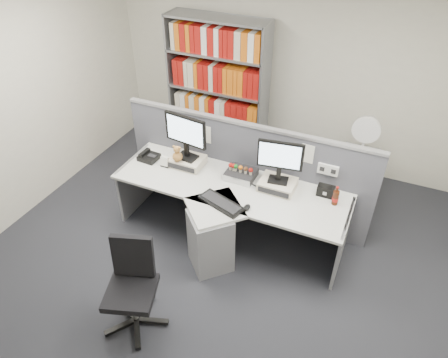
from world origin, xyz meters
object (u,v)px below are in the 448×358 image
at_px(cola_bottle, 335,198).
at_px(office_chair, 132,283).
at_px(desk_calendar, 165,162).
at_px(mouse, 247,207).
at_px(desk_fan, 366,133).
at_px(desktop_pc, 241,174).
at_px(shelving_unit, 218,91).
at_px(desk, 222,216).
at_px(monitor_right, 280,158).
at_px(keyboard, 221,203).
at_px(speaker, 326,191).
at_px(filing_cabinet, 354,180).
at_px(monitor_left, 186,134).
at_px(desk_phone, 149,157).

height_order(cola_bottle, office_chair, cola_bottle).
bearing_deg(desk_calendar, mouse, -15.76).
bearing_deg(office_chair, desk_fan, 59.10).
bearing_deg(desktop_pc, shelving_unit, 123.37).
distance_m(desk, cola_bottle, 1.22).
bearing_deg(monitor_right, mouse, -111.01).
bearing_deg(keyboard, desk_fan, 52.47).
bearing_deg(monitor_right, desktop_pc, 176.96).
relative_size(speaker, filing_cabinet, 0.25).
height_order(monitor_right, keyboard, monitor_right).
height_order(desk_calendar, speaker, desk_calendar).
bearing_deg(cola_bottle, keyboard, -155.52).
bearing_deg(mouse, shelving_unit, 122.27).
distance_m(monitor_left, desk_calendar, 0.45).
bearing_deg(desk, filing_cabinet, 49.39).
relative_size(desktop_pc, mouse, 3.14).
height_order(desk, desk_fan, desk_fan).
bearing_deg(desk_phone, cola_bottle, 2.02).
bearing_deg(desk_fan, desk_calendar, -150.67).
relative_size(desktop_pc, desk_phone, 1.40).
height_order(desk, cola_bottle, cola_bottle).
height_order(desk_phone, cola_bottle, cola_bottle).
xyz_separation_m(shelving_unit, desk_fan, (2.10, -0.45, 0.07)).
xyz_separation_m(keyboard, desk_phone, (-1.13, 0.41, 0.02)).
xyz_separation_m(monitor_left, desk_fan, (1.82, 1.02, -0.09)).
xyz_separation_m(desk_calendar, office_chair, (0.49, -1.45, -0.29)).
distance_m(shelving_unit, filing_cabinet, 2.24).
height_order(speaker, cola_bottle, cola_bottle).
bearing_deg(filing_cabinet, speaker, -103.09).
bearing_deg(speaker, desk_calendar, -173.11).
relative_size(speaker, cola_bottle, 0.81).
bearing_deg(filing_cabinet, desktop_pc, -139.20).
distance_m(monitor_left, mouse, 1.11).
distance_m(desktop_pc, speaker, 0.94).
bearing_deg(monitor_left, keyboard, -36.98).
relative_size(speaker, shelving_unit, 0.09).
relative_size(monitor_left, desk_fan, 0.97).
xyz_separation_m(desk_calendar, cola_bottle, (1.94, 0.12, 0.03)).
distance_m(desktop_pc, desk_calendar, 0.90).
bearing_deg(shelving_unit, monitor_right, -46.62).
bearing_deg(cola_bottle, mouse, -150.84).
distance_m(keyboard, desk_calendar, 0.95).
bearing_deg(shelving_unit, monitor_left, -79.00).
bearing_deg(desktop_pc, cola_bottle, -1.77).
distance_m(desktop_pc, keyboard, 0.52).
bearing_deg(desk_fan, mouse, -121.21).
height_order(desktop_pc, keyboard, desktop_pc).
height_order(monitor_right, speaker, monitor_right).
bearing_deg(office_chair, filing_cabinet, 59.11).
relative_size(desktop_pc, shelving_unit, 0.16).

